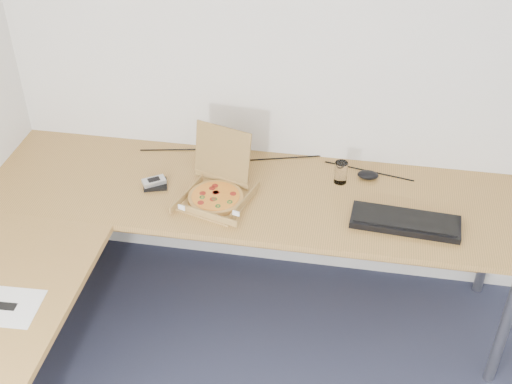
% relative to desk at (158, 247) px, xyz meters
% --- Properties ---
extents(room_shell, '(3.50, 3.50, 2.50)m').
position_rel_desk_xyz_m(room_shell, '(0.82, -0.97, 0.55)').
color(room_shell, silver).
rests_on(room_shell, ground).
extents(desk, '(2.50, 2.20, 0.73)m').
position_rel_desk_xyz_m(desk, '(0.00, 0.00, 0.00)').
color(desk, '#B5823E').
rests_on(desk, ground).
extents(pizza_box, '(0.28, 0.33, 0.29)m').
position_rel_desk_xyz_m(pizza_box, '(0.18, 0.34, 0.06)').
color(pizza_box, '#A98042').
rests_on(pizza_box, desk).
extents(drinking_glass, '(0.06, 0.06, 0.11)m').
position_rel_desk_xyz_m(drinking_glass, '(0.74, 0.58, 0.08)').
color(drinking_glass, white).
rests_on(drinking_glass, desk).
extents(keyboard, '(0.49, 0.20, 0.03)m').
position_rel_desk_xyz_m(keyboard, '(1.04, 0.30, 0.04)').
color(keyboard, black).
rests_on(keyboard, desk).
extents(mouse, '(0.11, 0.09, 0.04)m').
position_rel_desk_xyz_m(mouse, '(0.86, 0.63, 0.05)').
color(mouse, black).
rests_on(mouse, desk).
extents(wallet, '(0.13, 0.12, 0.02)m').
position_rel_desk_xyz_m(wallet, '(-0.13, 0.39, 0.04)').
color(wallet, black).
rests_on(wallet, desk).
extents(phone, '(0.12, 0.11, 0.02)m').
position_rel_desk_xyz_m(phone, '(-0.13, 0.39, 0.06)').
color(phone, '#B2B5BA').
rests_on(phone, wallet).
extents(paper_sheet, '(0.30, 0.22, 0.00)m').
position_rel_desk_xyz_m(paper_sheet, '(-0.48, -0.46, 0.03)').
color(paper_sheet, white).
rests_on(paper_sheet, desk).
extents(cable_bundle, '(0.67, 0.14, 0.01)m').
position_rel_desk_xyz_m(cable_bundle, '(0.37, 0.71, 0.03)').
color(cable_bundle, black).
rests_on(cable_bundle, desk).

